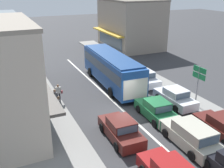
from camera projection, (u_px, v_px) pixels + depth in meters
name	position (u px, v px, depth m)	size (l,w,h in m)	color
ground_plane	(129.00, 116.00, 20.79)	(140.00, 140.00, 0.00)	#353538
lane_centre_line	(109.00, 97.00, 24.19)	(0.20, 28.00, 0.01)	silver
sidewalk_left	(30.00, 101.00, 23.22)	(5.20, 44.00, 0.14)	gray
kerb_right	(154.00, 80.00, 28.27)	(2.80, 44.00, 0.12)	gray
building_right_far	(130.00, 24.00, 41.93)	(8.24, 10.60, 7.57)	gray
city_bus	(112.00, 67.00, 26.48)	(3.08, 10.96, 3.23)	#1E4C99
sedan_behind_bus_near	(121.00, 130.00, 17.56)	(1.97, 4.24, 1.47)	#561E19
wagon_adjacent_lane_lead	(191.00, 136.00, 16.72)	(2.00, 4.53, 1.58)	#B7B29E
sedan_behind_bus_mid	(156.00, 110.00, 20.26)	(2.04, 4.27, 1.47)	#1E6638
parked_sedan_kerb_front	(222.00, 127.00, 17.86)	(2.02, 4.27, 1.47)	#561E19
parked_sedan_kerb_second	(175.00, 97.00, 22.53)	(1.94, 4.22, 1.47)	silver
parked_sedan_kerb_third	(144.00, 78.00, 27.12)	(2.00, 4.26, 1.47)	silver
parked_sedan_kerb_rear	(120.00, 63.00, 32.03)	(1.93, 4.21, 1.47)	#1E6638
traffic_light_downstreet	(29.00, 37.00, 36.54)	(0.33, 0.24, 4.20)	gray
directional_road_sign	(199.00, 77.00, 21.40)	(0.10, 1.40, 3.60)	gray
pedestrian_with_handbag_near	(58.00, 92.00, 22.56)	(0.65, 0.41, 1.63)	#333338
pedestrian_browsing_midblock	(55.00, 97.00, 21.51)	(0.51, 0.60, 1.63)	#232838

